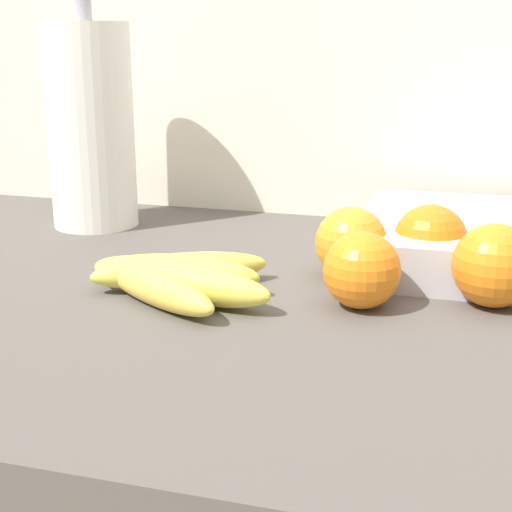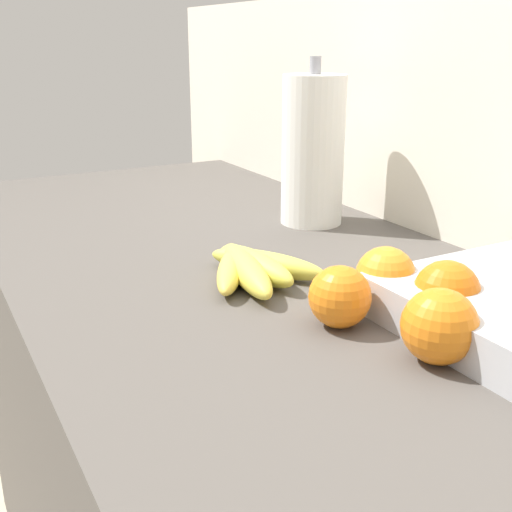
{
  "view_description": "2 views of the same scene",
  "coord_description": "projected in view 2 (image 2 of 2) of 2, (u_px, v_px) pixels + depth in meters",
  "views": [
    {
      "loc": [
        0.2,
        -0.7,
        1.15
      ],
      "look_at": [
        0.0,
        -0.0,
        0.93
      ],
      "focal_mm": 53.99,
      "sensor_mm": 36.0,
      "label": 1
    },
    {
      "loc": [
        0.66,
        -0.42,
        1.21
      ],
      "look_at": [
        -0.03,
        -0.04,
        0.95
      ],
      "focal_mm": 44.46,
      "sensor_mm": 36.0,
      "label": 2
    }
  ],
  "objects": [
    {
      "name": "wall_back",
      "position": [
        475.0,
        385.0,
        1.09
      ],
      "size": [
        2.28,
        0.06,
        1.3
      ],
      "primitive_type": "cube",
      "color": "silver",
      "rests_on": "ground"
    },
    {
      "name": "orange_back_right",
      "position": [
        385.0,
        276.0,
        0.8
      ],
      "size": [
        0.08,
        0.08,
        0.08
      ],
      "primitive_type": "sphere",
      "color": "orange",
      "rests_on": "counter"
    },
    {
      "name": "orange_center",
      "position": [
        340.0,
        297.0,
        0.74
      ],
      "size": [
        0.07,
        0.07,
        0.07
      ],
      "primitive_type": "sphere",
      "color": "orange",
      "rests_on": "counter"
    },
    {
      "name": "paper_towel_roll",
      "position": [
        313.0,
        151.0,
        1.13
      ],
      "size": [
        0.11,
        0.11,
        0.29
      ],
      "color": "white",
      "rests_on": "counter"
    },
    {
      "name": "orange_far_right",
      "position": [
        439.0,
        326.0,
        0.65
      ],
      "size": [
        0.08,
        0.08,
        0.08
      ],
      "primitive_type": "sphere",
      "color": "orange",
      "rests_on": "counter"
    },
    {
      "name": "orange_back_left",
      "position": [
        446.0,
        293.0,
        0.74
      ],
      "size": [
        0.08,
        0.08,
        0.08
      ],
      "primitive_type": "sphere",
      "color": "orange",
      "rests_on": "counter"
    },
    {
      "name": "banana_bunch",
      "position": [
        250.0,
        267.0,
        0.88
      ],
      "size": [
        0.21,
        0.18,
        0.04
      ],
      "color": "#E7C64C",
      "rests_on": "counter"
    }
  ]
}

